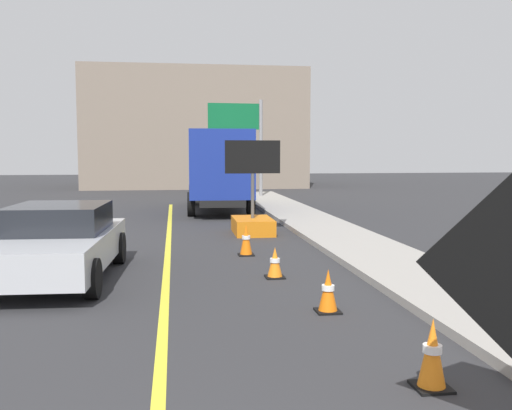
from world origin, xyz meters
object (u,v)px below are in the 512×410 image
at_px(traffic_cone_mid_lane, 328,291).
at_px(traffic_cone_far_lane, 275,263).
at_px(pickup_car, 58,242).
at_px(box_truck, 219,168).
at_px(traffic_cone_near_sign, 432,354).
at_px(arrow_board_trailer, 253,217).
at_px(highway_guide_sign, 246,131).
at_px(traffic_cone_curbside, 246,240).

bearing_deg(traffic_cone_mid_lane, traffic_cone_far_lane, 98.87).
bearing_deg(pickup_car, traffic_cone_mid_lane, -33.19).
relative_size(box_truck, traffic_cone_near_sign, 10.56).
distance_m(arrow_board_trailer, highway_guide_sign, 12.89).
bearing_deg(highway_guide_sign, traffic_cone_mid_lane, -93.77).
relative_size(arrow_board_trailer, highway_guide_sign, 0.54).
distance_m(box_truck, highway_guide_sign, 6.23).
distance_m(arrow_board_trailer, traffic_cone_far_lane, 5.92).
xyz_separation_m(highway_guide_sign, traffic_cone_curbside, (-1.99, -15.97, -3.06)).
distance_m(box_truck, traffic_cone_near_sign, 17.94).
xyz_separation_m(arrow_board_trailer, box_truck, (-0.46, 6.76, 1.26)).
height_order(arrow_board_trailer, traffic_cone_far_lane, arrow_board_trailer).
height_order(traffic_cone_mid_lane, traffic_cone_far_lane, traffic_cone_mid_lane).
bearing_deg(traffic_cone_far_lane, traffic_cone_curbside, 95.81).
bearing_deg(traffic_cone_near_sign, highway_guide_sign, 87.40).
bearing_deg(box_truck, traffic_cone_mid_lane, -88.30).
bearing_deg(traffic_cone_mid_lane, traffic_cone_curbside, 97.34).
xyz_separation_m(arrow_board_trailer, traffic_cone_mid_lane, (-0.01, -8.29, -0.16)).
height_order(highway_guide_sign, traffic_cone_far_lane, highway_guide_sign).
distance_m(pickup_car, highway_guide_sign, 19.00).
distance_m(arrow_board_trailer, box_truck, 6.89).
bearing_deg(traffic_cone_mid_lane, pickup_car, 146.81).
distance_m(pickup_car, traffic_cone_far_lane, 4.07).
xyz_separation_m(pickup_car, traffic_cone_curbside, (3.77, 1.93, -0.33)).
relative_size(traffic_cone_near_sign, traffic_cone_curbside, 0.98).
relative_size(traffic_cone_near_sign, traffic_cone_far_lane, 1.23).
height_order(arrow_board_trailer, box_truck, box_truck).
bearing_deg(arrow_board_trailer, traffic_cone_near_sign, -88.52).
xyz_separation_m(box_truck, traffic_cone_near_sign, (0.75, -17.87, -1.39)).
relative_size(traffic_cone_near_sign, traffic_cone_mid_lane, 1.12).
distance_m(box_truck, traffic_cone_curbside, 10.35).
height_order(traffic_cone_far_lane, traffic_cone_curbside, traffic_cone_curbside).
relative_size(traffic_cone_mid_lane, traffic_cone_far_lane, 1.10).
distance_m(traffic_cone_far_lane, traffic_cone_curbside, 2.42).
relative_size(traffic_cone_mid_lane, traffic_cone_curbside, 0.88).
bearing_deg(traffic_cone_near_sign, arrow_board_trailer, 91.48).
xyz_separation_m(arrow_board_trailer, traffic_cone_far_lane, (-0.38, -5.90, -0.19)).
distance_m(traffic_cone_near_sign, traffic_cone_far_lane, 5.25).
height_order(box_truck, highway_guide_sign, highway_guide_sign).
distance_m(arrow_board_trailer, traffic_cone_near_sign, 11.11).
xyz_separation_m(traffic_cone_near_sign, traffic_cone_curbside, (-0.92, 7.62, 0.01)).
distance_m(highway_guide_sign, traffic_cone_mid_lane, 21.05).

